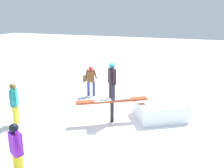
% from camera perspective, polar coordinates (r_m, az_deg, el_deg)
% --- Properties ---
extents(ground_plane, '(60.00, 60.00, 0.00)m').
position_cam_1_polar(ground_plane, '(9.57, -0.00, -8.63)').
color(ground_plane, white).
extents(rail_feature, '(2.43, 1.62, 0.90)m').
position_cam_1_polar(rail_feature, '(9.27, -0.00, -4.36)').
color(rail_feature, black).
rests_on(rail_feature, ground).
extents(snow_kicker_ramp, '(2.32, 2.21, 0.66)m').
position_cam_1_polar(snow_kicker_ramp, '(9.95, 10.83, -5.85)').
color(snow_kicker_ramp, white).
rests_on(snow_kicker_ramp, ground).
extents(main_rider_on_rail, '(1.26, 1.02, 1.39)m').
position_cam_1_polar(main_rider_on_rail, '(9.00, -0.00, 0.62)').
color(main_rider_on_rail, white).
rests_on(main_rider_on_rail, rail_feature).
extents(bystander_teal, '(0.38, 0.62, 1.59)m').
position_cam_1_polar(bystander_teal, '(9.65, -21.42, -3.87)').
color(bystander_teal, yellow).
rests_on(bystander_teal, ground).
extents(bystander_brown, '(0.61, 0.32, 1.47)m').
position_cam_1_polar(bystander_brown, '(12.17, -4.84, 1.03)').
color(bystander_brown, '#394075').
rests_on(bystander_brown, ground).
extents(bystander_purple, '(0.62, 0.39, 1.52)m').
position_cam_1_polar(bystander_purple, '(6.63, -21.01, -13.70)').
color(bystander_purple, yellow).
rests_on(bystander_purple, ground).
extents(backpack_on_snow, '(0.33, 0.36, 0.34)m').
position_cam_1_polar(backpack_on_snow, '(14.95, -5.99, 1.33)').
color(backpack_on_snow, brown).
rests_on(backpack_on_snow, ground).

